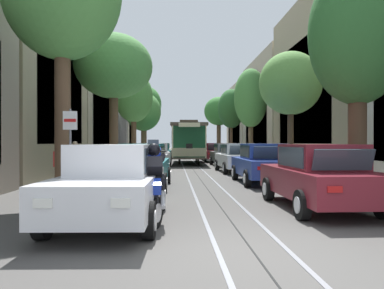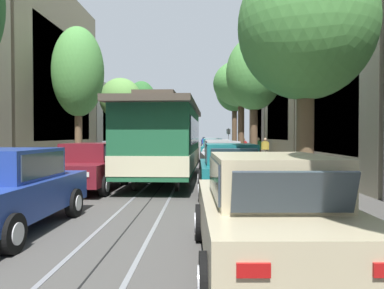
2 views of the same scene
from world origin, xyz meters
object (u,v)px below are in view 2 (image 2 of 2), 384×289
object	(u,v)px
street_tree_kerb_left_second	(241,84)
fire_hydrant	(228,151)
parked_car_blue_sixth_right	(4,190)
pedestrian_crossing_far	(265,148)
parked_car_teal_fifth_left	(230,169)
street_sign_post	(228,139)
parked_car_teal_second_left	(213,148)
street_tree_kerb_left_fourth	(306,27)
parked_car_grey_fourth_right	(122,157)
pedestrian_on_left_pavement	(258,148)
parked_car_maroon_near_right	(161,147)
street_tree_kerb_left_near	(235,90)
parked_car_maroon_fifth_right	(90,166)
parked_car_silver_mid_left	(217,151)
street_tree_kerb_right_second	(121,99)
parked_car_silver_fourth_left	(221,158)
parked_car_blue_second_right	(153,149)
street_tree_kerb_left_mid	(254,75)
parked_car_white_mid_right	(143,152)
parked_car_white_near_left	(212,146)
motorcycle_with_rider	(203,145)
cable_car_trolley	(164,140)
parked_car_beige_sixth_left	(268,211)
street_tree_kerb_right_near	(142,105)
street_tree_kerb_right_mid	(78,73)
pedestrian_on_right_pavement	(244,147)

from	to	relation	value
street_tree_kerb_left_second	fire_hydrant	bearing A→B (deg)	-88.16
parked_car_blue_sixth_right	pedestrian_crossing_far	distance (m)	21.38
parked_car_teal_fifth_left	street_sign_post	size ratio (longest dim) A/B	1.76
pedestrian_crossing_far	parked_car_teal_fifth_left	bearing A→B (deg)	76.52
parked_car_teal_second_left	street_tree_kerb_left_fourth	bearing A→B (deg)	94.55
parked_car_grey_fourth_right	pedestrian_on_left_pavement	distance (m)	11.98
parked_car_maroon_near_right	street_tree_kerb_left_near	xyz separation A→B (m)	(-6.68, 1.75, 5.01)
parked_car_maroon_fifth_right	parked_car_silver_mid_left	bearing A→B (deg)	-111.99
street_tree_kerb_right_second	fire_hydrant	size ratio (longest dim) A/B	7.07
parked_car_silver_fourth_left	parked_car_maroon_fifth_right	world-z (taller)	same
parked_car_blue_sixth_right	pedestrian_crossing_far	bearing A→B (deg)	-112.80
parked_car_blue_second_right	street_tree_kerb_left_mid	distance (m)	13.48
parked_car_white_mid_right	street_tree_kerb_left_second	xyz separation A→B (m)	(-6.41, -1.78, 4.52)
parked_car_blue_sixth_right	parked_car_white_near_left	bearing A→B (deg)	-99.25
street_tree_kerb_left_second	motorcycle_with_rider	xyz separation A→B (m)	(2.54, -10.74, -4.43)
street_tree_kerb_left_second	street_tree_kerb_right_second	distance (m)	8.59
parked_car_white_mid_right	cable_car_trolley	distance (m)	9.62
parked_car_blue_second_right	street_tree_kerb_left_fourth	size ratio (longest dim) A/B	0.69
parked_car_beige_sixth_left	fire_hydrant	world-z (taller)	parked_car_beige_sixth_left
street_tree_kerb_right_near	parked_car_blue_second_right	bearing A→B (deg)	110.28
street_tree_kerb_right_mid	street_tree_kerb_right_second	bearing A→B (deg)	-90.11
parked_car_beige_sixth_left	street_tree_kerb_left_fourth	xyz separation A→B (m)	(-1.62, -4.13, 3.68)
parked_car_blue_second_right	motorcycle_with_rider	world-z (taller)	motorcycle_with_rider
parked_car_teal_fifth_left	street_tree_kerb_left_fourth	bearing A→B (deg)	124.70
parked_car_teal_fifth_left	pedestrian_on_right_pavement	size ratio (longest dim) A/B	2.69
parked_car_silver_fourth_left	street_tree_kerb_left_near	distance (m)	16.40
cable_car_trolley	street_tree_kerb_right_near	bearing A→B (deg)	-78.23
parked_car_white_mid_right	parked_car_grey_fourth_right	xyz separation A→B (m)	(0.21, 5.44, 0.00)
street_tree_kerb_left_near	parked_car_maroon_fifth_right	bearing A→B (deg)	72.16
parked_car_maroon_fifth_right	fire_hydrant	xyz separation A→B (m)	(-6.16, -21.85, -0.38)
street_tree_kerb_right_near	street_sign_post	bearing A→B (deg)	-176.80
parked_car_silver_mid_left	parked_car_white_mid_right	size ratio (longest dim) A/B	1.00
street_tree_kerb_right_near	pedestrian_crossing_far	world-z (taller)	street_tree_kerb_right_near
parked_car_blue_sixth_right	street_tree_kerb_right_second	xyz separation A→B (m)	(2.03, -19.57, 3.61)
parked_car_silver_fourth_left	parked_car_beige_sixth_left	xyz separation A→B (m)	(-0.01, 12.56, 0.00)
parked_car_maroon_near_right	pedestrian_on_right_pavement	xyz separation A→B (m)	(-7.30, 3.69, 0.12)
parked_car_teal_second_left	street_sign_post	xyz separation A→B (m)	(-1.52, -3.72, 0.76)
parked_car_grey_fourth_right	street_tree_kerb_left_mid	bearing A→B (deg)	177.24
street_tree_kerb_left_fourth	cable_car_trolley	distance (m)	7.16
parked_car_maroon_near_right	cable_car_trolley	bearing A→B (deg)	96.59
parked_car_white_near_left	cable_car_trolley	distance (m)	21.86
parked_car_maroon_near_right	street_tree_kerb_left_fourth	xyz separation A→B (m)	(-6.38, 25.68, 3.68)
parked_car_blue_sixth_right	pedestrian_on_right_pavement	xyz separation A→B (m)	(-7.26, -24.19, 0.12)
parked_car_maroon_fifth_right	parked_car_blue_sixth_right	distance (m)	5.51
parked_car_teal_second_left	pedestrian_on_left_pavement	bearing A→B (deg)	135.59
parked_car_grey_fourth_right	street_tree_kerb_left_near	distance (m)	17.08
street_tree_kerb_right_mid	motorcycle_with_rider	xyz separation A→B (m)	(-5.95, -18.75, -3.91)
parked_car_white_near_left	street_tree_kerb_left_near	world-z (taller)	street_tree_kerb_left_near
parked_car_blue_sixth_right	fire_hydrant	size ratio (longest dim) A/B	5.23
parked_car_teal_fifth_left	street_tree_kerb_right_second	size ratio (longest dim) A/B	0.74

